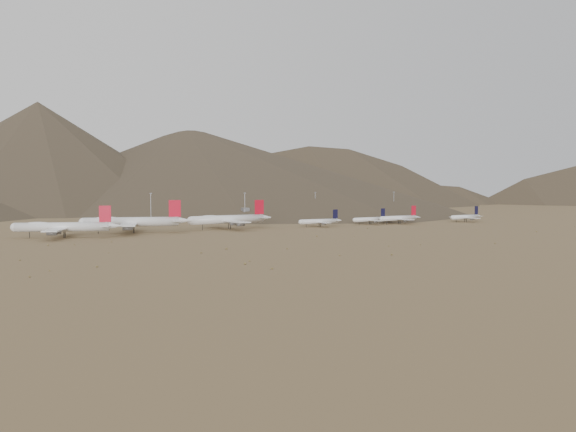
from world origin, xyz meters
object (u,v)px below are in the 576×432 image
widebody_centre (132,222)px  narrowbody_a (320,221)px  widebody_west (63,227)px  control_tower (245,215)px  widebody_east (228,219)px  narrowbody_b (371,219)px

widebody_centre → narrowbody_a: size_ratio=1.82×
widebody_west → control_tower: size_ratio=5.24×
widebody_east → widebody_centre: bearing=175.2°
control_tower → widebody_west: bearing=-147.9°
narrowbody_a → narrowbody_b: (50.51, 4.66, -0.07)m
widebody_east → widebody_west: bearing=-177.8°
widebody_west → widebody_centre: size_ratio=0.87×
widebody_east → control_tower: size_ratio=5.85×
narrowbody_a → widebody_east: bearing=169.7°
widebody_east → narrowbody_a: size_ratio=1.77×
narrowbody_a → control_tower: narrowbody_a is taller
widebody_west → narrowbody_a: size_ratio=1.59×
widebody_centre → widebody_east: bearing=18.3°
widebody_centre → narrowbody_a: bearing=12.6°
widebody_centre → control_tower: 143.13m
widebody_west → widebody_east: bearing=29.4°
narrowbody_b → control_tower: bearing=124.4°
narrowbody_a → control_tower: size_ratio=3.31×
widebody_west → widebody_centre: (44.71, 16.96, 0.86)m
narrowbody_a → control_tower: bearing=103.5°
widebody_west → narrowbody_b: 237.57m
widebody_west → narrowbody_b: size_ratio=1.62×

